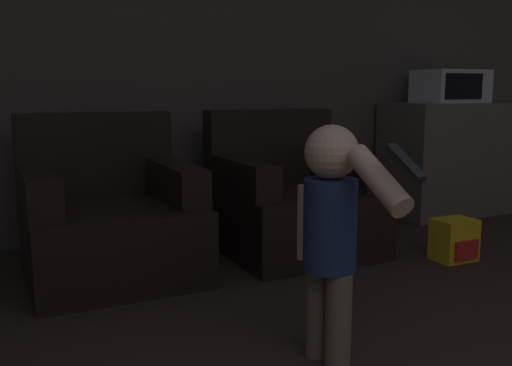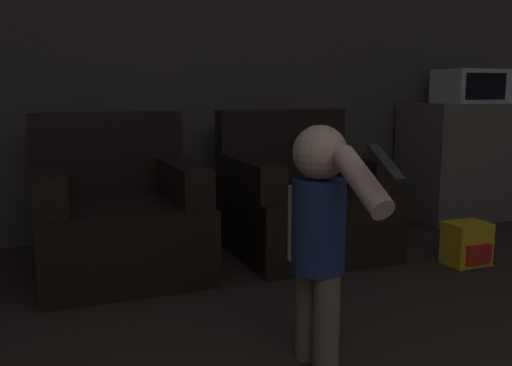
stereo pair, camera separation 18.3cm
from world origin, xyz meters
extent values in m
cube|color=#51493F|center=(0.00, 4.50, 1.30)|extent=(8.40, 0.05, 2.60)
cube|color=black|center=(-0.35, 3.69, 0.20)|extent=(0.88, 0.90, 0.40)
cube|color=black|center=(-0.35, 4.06, 0.64)|extent=(0.88, 0.16, 0.47)
cube|color=black|center=(-0.71, 3.69, 0.50)|extent=(0.16, 0.73, 0.20)
cube|color=black|center=(0.01, 3.70, 0.50)|extent=(0.16, 0.73, 0.20)
cube|color=black|center=(0.78, 3.69, 0.20)|extent=(0.88, 0.90, 0.40)
cube|color=black|center=(0.78, 4.06, 0.64)|extent=(0.88, 0.17, 0.47)
cube|color=black|center=(0.42, 3.70, 0.50)|extent=(0.17, 0.73, 0.20)
cube|color=black|center=(1.14, 3.69, 0.50)|extent=(0.17, 0.73, 0.20)
cylinder|color=brown|center=(0.18, 2.31, 0.18)|extent=(0.10, 0.10, 0.35)
cylinder|color=brown|center=(0.16, 2.42, 0.18)|extent=(0.10, 0.10, 0.35)
cylinder|color=navy|center=(0.17, 2.36, 0.52)|extent=(0.19, 0.19, 0.34)
sphere|color=beige|center=(0.17, 2.36, 0.79)|extent=(0.19, 0.19, 0.19)
cylinder|color=beige|center=(0.15, 2.48, 0.51)|extent=(0.08, 0.08, 0.28)
cylinder|color=beige|center=(0.19, 2.12, 0.72)|extent=(0.08, 0.28, 0.21)
cube|color=black|center=(0.19, 2.00, 0.79)|extent=(0.04, 0.16, 0.10)
cube|color=yellow|center=(1.54, 3.12, 0.12)|extent=(0.24, 0.18, 0.25)
cube|color=red|center=(1.54, 3.02, 0.09)|extent=(0.17, 0.02, 0.11)
cube|color=#665B4C|center=(2.53, 4.15, 0.45)|extent=(1.15, 0.57, 0.90)
cube|color=silver|center=(2.45, 4.15, 1.03)|extent=(0.54, 0.36, 0.26)
cube|color=black|center=(2.41, 3.96, 1.03)|extent=(0.38, 0.01, 0.20)
camera|label=1|loc=(-0.94, 0.67, 1.00)|focal=40.00mm
camera|label=2|loc=(-0.77, 0.60, 1.00)|focal=40.00mm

